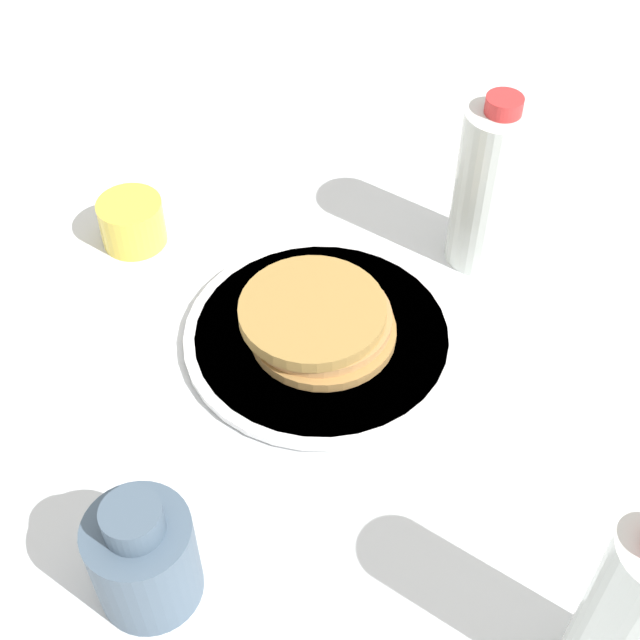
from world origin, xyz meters
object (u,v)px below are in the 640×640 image
at_px(water_bottle_near, 489,187).
at_px(water_bottle_mid, 629,616).
at_px(pancake_stack, 318,319).
at_px(juice_glass, 132,222).
at_px(plate, 320,336).
at_px(cream_jug, 143,557).

distance_m(water_bottle_near, water_bottle_mid, 0.49).
xyz_separation_m(pancake_stack, water_bottle_near, (0.23, 0.04, 0.07)).
height_order(juice_glass, water_bottle_mid, water_bottle_mid).
height_order(plate, cream_jug, cream_jug).
bearing_deg(cream_jug, pancake_stack, 37.26).
height_order(pancake_stack, cream_jug, cream_jug).
height_order(pancake_stack, juice_glass, juice_glass).
relative_size(pancake_stack, water_bottle_mid, 0.75).
xyz_separation_m(pancake_stack, juice_glass, (-0.13, 0.24, -0.00)).
distance_m(plate, pancake_stack, 0.02).
distance_m(plate, water_bottle_mid, 0.43).
xyz_separation_m(pancake_stack, water_bottle_mid, (0.04, -0.42, 0.07)).
bearing_deg(juice_glass, water_bottle_near, -29.76).
xyz_separation_m(juice_glass, water_bottle_mid, (0.17, -0.66, 0.08)).
distance_m(pancake_stack, cream_jug, 0.32).
relative_size(juice_glass, water_bottle_near, 0.35).
bearing_deg(plate, pancake_stack, 100.45).
distance_m(pancake_stack, water_bottle_near, 0.24).
relative_size(pancake_stack, water_bottle_near, 0.77).
height_order(pancake_stack, water_bottle_mid, water_bottle_mid).
height_order(plate, pancake_stack, pancake_stack).
height_order(plate, juice_glass, juice_glass).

